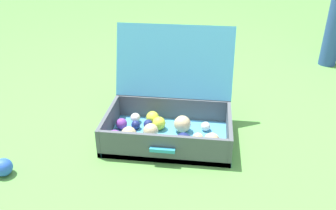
{
  "coord_description": "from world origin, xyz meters",
  "views": [
    {
      "loc": [
        0.18,
        -1.39,
        0.95
      ],
      "look_at": [
        -0.0,
        0.03,
        0.19
      ],
      "focal_mm": 37.52,
      "sensor_mm": 36.0,
      "label": 1
    }
  ],
  "objects": [
    {
      "name": "ground_plane",
      "position": [
        0.0,
        0.0,
        0.0
      ],
      "size": [
        16.0,
        16.0,
        0.0
      ],
      "primitive_type": "plane",
      "color": "#569342"
    },
    {
      "name": "open_suitcase",
      "position": [
        -0.01,
        0.09,
        0.11
      ],
      "size": [
        0.6,
        0.52,
        0.49
      ],
      "color": "#4799C6",
      "rests_on": "ground"
    },
    {
      "name": "stray_ball_on_grass",
      "position": [
        -0.65,
        -0.32,
        0.04
      ],
      "size": [
        0.08,
        0.08,
        0.08
      ],
      "primitive_type": "sphere",
      "color": "blue",
      "rests_on": "ground"
    }
  ]
}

